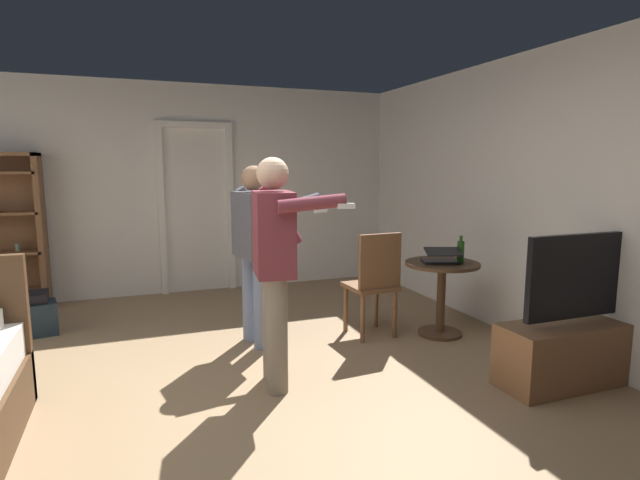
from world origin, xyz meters
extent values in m
plane|color=#997A56|center=(0.00, 0.00, 0.00)|extent=(7.30, 7.30, 0.00)
cube|color=silver|center=(0.00, 3.38, 1.30)|extent=(5.92, 0.12, 2.59)
cube|color=silver|center=(2.90, 0.00, 1.30)|extent=(0.12, 6.88, 2.59)
cube|color=white|center=(-0.16, 3.30, 1.02)|extent=(0.08, 0.08, 2.05)
cube|color=white|center=(0.69, 3.30, 1.02)|extent=(0.08, 0.08, 2.05)
cube|color=white|center=(0.27, 3.30, 2.09)|extent=(0.93, 0.08, 0.08)
cube|color=brown|center=(-1.44, 3.12, 0.87)|extent=(0.06, 0.32, 1.73)
cube|color=brown|center=(-1.81, 3.27, 0.87)|extent=(0.80, 0.02, 1.73)
cube|color=brown|center=(-1.81, 3.12, 0.22)|extent=(0.74, 0.32, 0.03)
cylinder|color=#BF9BA6|center=(-1.88, 3.12, 0.28)|extent=(0.06, 0.06, 0.10)
cube|color=brown|center=(-1.81, 3.12, 0.65)|extent=(0.74, 0.32, 0.03)
cylinder|color=gray|center=(-1.69, 3.12, 0.71)|extent=(0.05, 0.05, 0.09)
cube|color=brown|center=(-1.81, 3.12, 1.08)|extent=(0.74, 0.32, 0.03)
cube|color=brown|center=(2.54, -0.47, 0.23)|extent=(1.24, 0.40, 0.46)
cube|color=black|center=(2.54, -0.49, 0.81)|extent=(1.05, 0.05, 0.61)
cube|color=teal|center=(2.54, -0.46, 0.81)|extent=(0.99, 0.01, 0.55)
cylinder|color=#4C331E|center=(2.20, 0.77, 0.33)|extent=(0.08, 0.08, 0.67)
cylinder|color=#4C331E|center=(2.20, 0.77, 0.01)|extent=(0.41, 0.41, 0.03)
cylinder|color=#4C331E|center=(2.20, 0.77, 0.68)|extent=(0.69, 0.69, 0.03)
cube|color=black|center=(2.17, 0.77, 0.71)|extent=(0.38, 0.32, 0.02)
cube|color=black|center=(2.12, 0.66, 0.82)|extent=(0.37, 0.30, 0.06)
cube|color=navy|center=(2.13, 0.66, 0.82)|extent=(0.33, 0.26, 0.04)
cylinder|color=#1E4D12|center=(2.34, 0.69, 0.80)|extent=(0.06, 0.06, 0.20)
cylinder|color=#1E4D12|center=(2.34, 0.69, 0.93)|extent=(0.03, 0.03, 0.05)
cylinder|color=brown|center=(1.73, 1.19, 0.23)|extent=(0.04, 0.04, 0.45)
cylinder|color=brown|center=(1.39, 1.17, 0.23)|extent=(0.04, 0.04, 0.45)
cylinder|color=brown|center=(1.75, 0.85, 0.23)|extent=(0.04, 0.04, 0.45)
cylinder|color=brown|center=(1.41, 0.83, 0.23)|extent=(0.04, 0.04, 0.45)
cube|color=brown|center=(1.57, 1.01, 0.47)|extent=(0.44, 0.44, 0.04)
cube|color=brown|center=(1.58, 0.84, 0.74)|extent=(0.42, 0.06, 0.50)
cylinder|color=gray|center=(0.45, 0.38, 0.41)|extent=(0.15, 0.15, 0.83)
cylinder|color=gray|center=(0.41, 0.14, 0.41)|extent=(0.15, 0.15, 0.83)
cube|color=brown|center=(0.43, 0.26, 1.12)|extent=(0.32, 0.46, 0.59)
sphere|color=#D8AD8C|center=(0.43, 0.26, 1.54)|extent=(0.22, 0.22, 0.22)
cylinder|color=brown|center=(0.55, 0.48, 1.23)|extent=(0.34, 0.13, 0.48)
cylinder|color=brown|center=(0.62, -0.01, 1.35)|extent=(0.47, 0.15, 0.13)
cube|color=white|center=(0.84, -0.07, 1.33)|extent=(0.12, 0.05, 0.04)
cylinder|color=slate|center=(0.48, 1.27, 0.40)|extent=(0.15, 0.15, 0.80)
cylinder|color=slate|center=(0.53, 1.02, 0.40)|extent=(0.15, 0.15, 0.80)
cube|color=#4C4C56|center=(0.51, 1.14, 1.08)|extent=(0.33, 0.49, 0.57)
sphere|color=#936B4C|center=(0.51, 1.14, 1.49)|extent=(0.22, 0.22, 0.22)
cylinder|color=#4C4C56|center=(0.55, 1.41, 1.18)|extent=(0.33, 0.14, 0.46)
cylinder|color=#4C4C56|center=(0.80, 0.94, 1.26)|extent=(0.52, 0.18, 0.19)
cube|color=white|center=(1.05, 0.96, 1.21)|extent=(0.12, 0.06, 0.04)
cube|color=#1E2D38|center=(-1.44, 2.11, 0.15)|extent=(0.49, 0.36, 0.31)
cube|color=black|center=(-1.53, 2.17, 0.20)|extent=(0.50, 0.34, 0.40)
camera|label=1|loc=(-0.48, -3.08, 1.59)|focal=27.86mm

